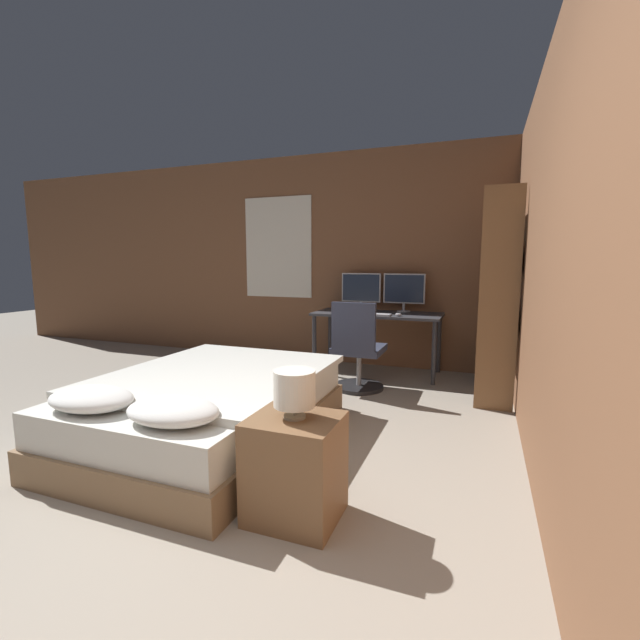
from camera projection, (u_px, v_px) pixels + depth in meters
The scene contains 13 objects.
ground_plane at pixel (89, 576), 1.83m from camera, with size 20.00×20.00×0.00m, color #9E9384.
wall_back at pixel (356, 260), 5.49m from camera, with size 12.00×0.08×2.70m.
wall_side_right at pixel (552, 259), 2.37m from camera, with size 0.06×12.00×2.70m.
bed at pixel (209, 407), 3.19m from camera, with size 1.47×2.02×0.58m.
nightstand at pixel (295, 468), 2.22m from camera, with size 0.46×0.40×0.54m.
bedside_lamp at pixel (294, 389), 2.16m from camera, with size 0.21×0.21×0.25m.
desk at pixel (377, 320), 5.08m from camera, with size 1.49×0.66×0.73m.
monitor_left at pixel (361, 289), 5.34m from camera, with size 0.50×0.16×0.46m.
monitor_right at pixel (404, 290), 5.15m from camera, with size 0.50×0.16×0.46m.
keyboard at pixel (373, 314), 4.85m from camera, with size 0.40×0.13×0.02m.
computer_mouse at pixel (398, 315), 4.75m from camera, with size 0.07×0.05×0.04m.
office_chair at pixel (358, 354), 4.42m from camera, with size 0.52×0.52×0.93m.
bookshelf at pixel (498, 289), 4.00m from camera, with size 0.33×0.77×1.98m.
Camera 1 is at (1.52, -1.20, 1.34)m, focal length 24.00 mm.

